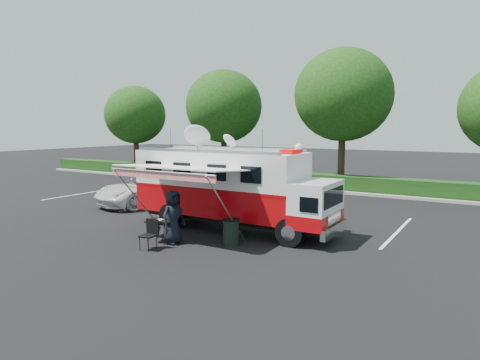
% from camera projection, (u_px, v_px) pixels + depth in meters
% --- Properties ---
extents(ground_plane, '(120.00, 120.00, 0.00)m').
position_uv_depth(ground_plane, '(233.00, 230.00, 16.54)').
color(ground_plane, black).
rests_on(ground_plane, ground).
extents(back_border, '(60.00, 6.14, 8.87)m').
position_uv_depth(back_border, '(360.00, 110.00, 26.27)').
color(back_border, '#9E998E').
rests_on(back_border, ground_plane).
extents(stall_lines, '(24.12, 5.50, 0.01)m').
position_uv_depth(stall_lines, '(259.00, 215.00, 19.34)').
color(stall_lines, silver).
rests_on(stall_lines, ground_plane).
extents(command_truck, '(8.11, 2.23, 3.89)m').
position_uv_depth(command_truck, '(232.00, 187.00, 16.37)').
color(command_truck, black).
rests_on(command_truck, ground_plane).
extents(awning, '(4.42, 2.31, 2.68)m').
position_uv_depth(awning, '(178.00, 170.00, 14.67)').
color(awning, white).
rests_on(awning, ground_plane).
extents(white_suv, '(3.84, 6.02, 1.55)m').
position_uv_depth(white_suv, '(150.00, 204.00, 22.07)').
color(white_suv, silver).
rests_on(white_suv, ground_plane).
extents(person, '(0.71, 0.97, 1.84)m').
position_uv_depth(person, '(174.00, 243.00, 14.67)').
color(person, black).
rests_on(person, ground_plane).
extents(folding_table, '(1.10, 0.95, 0.78)m').
position_uv_depth(folding_table, '(160.00, 221.00, 14.75)').
color(folding_table, black).
rests_on(folding_table, ground_plane).
extents(folding_chair, '(0.53, 0.56, 0.98)m').
position_uv_depth(folding_chair, '(150.00, 232.00, 13.92)').
color(folding_chair, black).
rests_on(folding_chair, ground_plane).
extents(trash_bin, '(0.59, 0.59, 0.88)m').
position_uv_depth(trash_bin, '(231.00, 232.00, 14.47)').
color(trash_bin, black).
rests_on(trash_bin, ground_plane).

